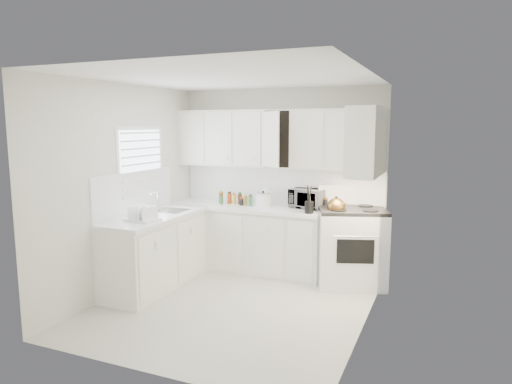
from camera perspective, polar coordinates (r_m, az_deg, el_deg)
The scene contains 36 objects.
floor at distance 5.54m, azimuth -2.89°, elevation -13.89°, with size 3.20×3.20×0.00m, color beige.
ceiling at distance 5.15m, azimuth -3.11°, elevation 13.94°, with size 3.20×3.20×0.00m, color white.
wall_back at distance 6.65m, azimuth 3.01°, elevation 1.47°, with size 3.00×3.00×0.00m, color silver.
wall_front at distance 3.84m, azimuth -13.47°, elevation -3.88°, with size 3.00×3.00×0.00m, color silver.
wall_left at distance 5.99m, azimuth -16.03°, elevation 0.38°, with size 3.20×3.20×0.00m, color silver.
wall_right at distance 4.74m, azimuth 13.56°, elevation -1.57°, with size 3.20×3.20×0.00m, color silver.
window_blinds at distance 6.23m, azimuth -13.96°, elevation 3.07°, with size 0.06×0.96×1.06m, color white, non-canonical shape.
lower_cabinets_back at distance 6.68m, azimuth -1.09°, elevation -5.92°, with size 2.22×0.60×0.90m, color silver, non-canonical shape.
lower_cabinets_left at distance 6.14m, azimuth -12.32°, elevation -7.40°, with size 0.60×1.60×0.90m, color silver, non-canonical shape.
countertop_back at distance 6.57m, azimuth -1.14°, elevation -1.92°, with size 2.24×0.64×0.05m, color white.
countertop_left at distance 6.03m, azimuth -12.39°, elevation -3.06°, with size 0.64×1.62×0.05m, color white.
backsplash_back at distance 6.65m, azimuth 2.98°, elevation 0.82°, with size 2.98×0.02×0.55m, color white.
backsplash_left at distance 6.15m, azimuth -14.76°, elevation -0.07°, with size 0.02×1.60×0.55m, color white.
upper_cabinets_back at distance 6.48m, azimuth 2.53°, elevation 3.06°, with size 3.00×0.33×0.80m, color silver, non-canonical shape.
upper_cabinets_right at distance 5.54m, azimuth 13.33°, elevation 1.94°, with size 0.33×0.90×0.80m, color silver, non-canonical shape.
sink at distance 6.28m, azimuth -10.59°, elevation -1.19°, with size 0.42×0.38×0.30m, color gray, non-canonical shape.
stove at distance 6.17m, azimuth 11.76°, elevation -5.37°, with size 0.85×0.70×1.30m, color white, non-canonical shape.
tea_kettle at distance 5.97m, azimuth 9.89°, elevation -1.66°, with size 0.29×0.24×0.27m, color brown, non-canonical shape.
frying_pan at distance 6.23m, azimuth 13.76°, elevation -2.35°, with size 0.27×0.45×0.04m, color black, non-canonical shape.
microwave at distance 6.40m, azimuth 6.50°, elevation -0.54°, with size 0.48×0.27×0.33m, color gray.
rice_cooker at distance 6.52m, azimuth 0.90°, elevation -0.82°, with size 0.22×0.22×0.22m, color white, non-canonical shape.
paper_towel at distance 6.61m, azimuth 1.41°, elevation -0.45°, with size 0.12×0.12×0.27m, color white.
utensil_crock at distance 6.02m, azimuth 6.60°, elevation -0.87°, with size 0.13×0.13×0.38m, color black, non-canonical shape.
dish_rack at distance 5.69m, azimuth -13.87°, elevation -2.46°, with size 0.38×0.28×0.21m, color white, non-canonical shape.
spice_left_0 at distance 6.86m, azimuth -4.21°, elevation -0.73°, with size 0.06×0.06×0.13m, color brown.
spice_left_1 at distance 6.75m, azimuth -3.99°, elevation -0.88°, with size 0.06×0.06×0.13m, color #26723C.
spice_left_2 at distance 6.80m, azimuth -3.08°, elevation -0.81°, with size 0.06×0.06×0.13m, color #B74118.
spice_left_3 at distance 6.69m, azimuth -2.84°, elevation -0.96°, with size 0.06×0.06×0.13m, color gold.
spice_left_4 at distance 6.74m, azimuth -1.94°, elevation -0.89°, with size 0.06×0.06×0.13m, color #4D2916.
spice_left_5 at distance 6.62m, azimuth -1.67°, elevation -1.05°, with size 0.06×0.06×0.13m, color black.
spice_left_6 at distance 6.67m, azimuth -0.77°, elevation -0.97°, with size 0.06×0.06×0.13m, color brown.
spice_left_7 at distance 6.56m, azimuth -0.48°, elevation -1.13°, with size 0.06×0.06×0.13m, color #26723C.
sauce_right_0 at distance 6.38m, azimuth 7.47°, elevation -1.20°, with size 0.06×0.06×0.19m, color #B74118.
sauce_right_1 at distance 6.31m, azimuth 7.80°, elevation -1.31°, with size 0.06×0.06×0.19m, color gold.
sauce_right_2 at distance 6.36m, azimuth 8.42°, elevation -1.26°, with size 0.06×0.06×0.19m, color #4D2916.
sauce_right_3 at distance 6.29m, azimuth 8.77°, elevation -1.37°, with size 0.06×0.06×0.19m, color black.
Camera 1 is at (2.24, -4.61, 2.10)m, focal length 32.33 mm.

